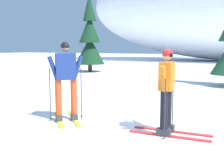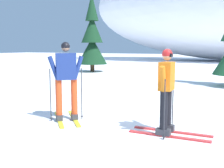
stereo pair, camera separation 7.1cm
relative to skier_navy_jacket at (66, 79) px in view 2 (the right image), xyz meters
The scene contains 4 objects.
ground_plane 1.84m from the skier_navy_jacket, 31.30° to the left, with size 120.00×120.00×0.00m, color white.
skier_navy_jacket is the anchor object (origin of this frame).
skier_orange_jacket 2.41m from the skier_navy_jacket, ahead, with size 1.63×0.79×1.71m.
pine_tree_far_left 13.17m from the skier_navy_jacket, 117.87° to the left, with size 2.08×2.08×5.39m.
Camera 2 is at (2.54, -6.14, 1.75)m, focal length 44.68 mm.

